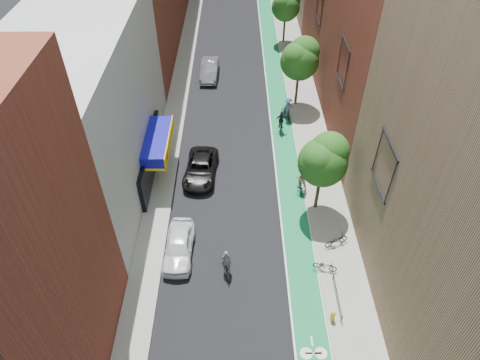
{
  "coord_description": "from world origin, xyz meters",
  "views": [
    {
      "loc": [
        -0.12,
        -11.78,
        22.76
      ],
      "look_at": [
        0.09,
        11.45,
        1.5
      ],
      "focal_mm": 32.0,
      "sensor_mm": 36.0,
      "label": 1
    }
  ],
  "objects_px": {
    "parked_car_silver": "(209,70)",
    "cyclist_lane_near": "(301,181)",
    "cyclist_lead": "(226,266)",
    "cyclist_lane_mid": "(281,124)",
    "parked_car_black": "(201,168)",
    "fire_hydrant": "(333,315)",
    "cyclist_lane_far": "(288,110)",
    "parked_car_white": "(179,246)"
  },
  "relations": [
    {
      "from": "cyclist_lead",
      "to": "parked_car_silver",
      "type": "bearing_deg",
      "value": -94.56
    },
    {
      "from": "parked_car_white",
      "to": "cyclist_lane_far",
      "type": "bearing_deg",
      "value": 62.56
    },
    {
      "from": "fire_hydrant",
      "to": "cyclist_lane_far",
      "type": "bearing_deg",
      "value": 92.07
    },
    {
      "from": "cyclist_lead",
      "to": "cyclist_lane_near",
      "type": "relative_size",
      "value": 0.91
    },
    {
      "from": "parked_car_black",
      "to": "cyclist_lane_mid",
      "type": "distance_m",
      "value": 9.0
    },
    {
      "from": "cyclist_lead",
      "to": "fire_hydrant",
      "type": "bearing_deg",
      "value": 141.62
    },
    {
      "from": "parked_car_white",
      "to": "cyclist_lane_near",
      "type": "relative_size",
      "value": 2.02
    },
    {
      "from": "parked_car_black",
      "to": "cyclist_lane_far",
      "type": "height_order",
      "value": "cyclist_lane_far"
    },
    {
      "from": "cyclist_lane_mid",
      "to": "fire_hydrant",
      "type": "height_order",
      "value": "cyclist_lane_mid"
    },
    {
      "from": "cyclist_lead",
      "to": "cyclist_lane_mid",
      "type": "distance_m",
      "value": 15.93
    },
    {
      "from": "parked_car_white",
      "to": "cyclist_lane_mid",
      "type": "relative_size",
      "value": 2.23
    },
    {
      "from": "cyclist_lead",
      "to": "fire_hydrant",
      "type": "distance_m",
      "value": 7.02
    },
    {
      "from": "parked_car_silver",
      "to": "cyclist_lead",
      "type": "bearing_deg",
      "value": -83.14
    },
    {
      "from": "cyclist_lead",
      "to": "cyclist_lane_far",
      "type": "bearing_deg",
      "value": -116.89
    },
    {
      "from": "cyclist_lane_mid",
      "to": "cyclist_lane_far",
      "type": "relative_size",
      "value": 0.91
    },
    {
      "from": "cyclist_lane_mid",
      "to": "parked_car_white",
      "type": "bearing_deg",
      "value": 64.01
    },
    {
      "from": "parked_car_black",
      "to": "cyclist_lane_far",
      "type": "xyz_separation_m",
      "value": [
        7.56,
        7.82,
        0.28
      ]
    },
    {
      "from": "parked_car_silver",
      "to": "cyclist_lane_near",
      "type": "distance_m",
      "value": 19.29
    },
    {
      "from": "cyclist_lane_near",
      "to": "cyclist_lane_far",
      "type": "relative_size",
      "value": 1.0
    },
    {
      "from": "cyclist_lane_far",
      "to": "cyclist_lane_mid",
      "type": "bearing_deg",
      "value": 56.21
    },
    {
      "from": "cyclist_lane_far",
      "to": "parked_car_white",
      "type": "bearing_deg",
      "value": 48.63
    },
    {
      "from": "fire_hydrant",
      "to": "cyclist_lane_near",
      "type": "bearing_deg",
      "value": 93.13
    },
    {
      "from": "cyclist_lane_mid",
      "to": "cyclist_lane_near",
      "type": "bearing_deg",
      "value": 100.29
    },
    {
      "from": "parked_car_black",
      "to": "parked_car_silver",
      "type": "xyz_separation_m",
      "value": [
        0.0,
        15.92,
        0.11
      ]
    },
    {
      "from": "cyclist_lead",
      "to": "cyclist_lane_near",
      "type": "xyz_separation_m",
      "value": [
        5.54,
        7.59,
        0.3
      ]
    },
    {
      "from": "parked_car_white",
      "to": "parked_car_silver",
      "type": "height_order",
      "value": "parked_car_silver"
    },
    {
      "from": "parked_car_white",
      "to": "cyclist_lane_near",
      "type": "distance_m",
      "value": 10.55
    },
    {
      "from": "parked_car_silver",
      "to": "cyclist_lead",
      "type": "xyz_separation_m",
      "value": [
        2.16,
        -25.28,
        -0.14
      ]
    },
    {
      "from": "parked_car_black",
      "to": "fire_hydrant",
      "type": "xyz_separation_m",
      "value": [
        8.3,
        -12.75,
        -0.13
      ]
    },
    {
      "from": "parked_car_black",
      "to": "parked_car_silver",
      "type": "distance_m",
      "value": 15.92
    },
    {
      "from": "parked_car_black",
      "to": "cyclist_lane_far",
      "type": "distance_m",
      "value": 10.88
    },
    {
      "from": "parked_car_silver",
      "to": "cyclist_lane_near",
      "type": "height_order",
      "value": "cyclist_lane_near"
    },
    {
      "from": "parked_car_black",
      "to": "cyclist_lane_mid",
      "type": "xyz_separation_m",
      "value": [
        6.81,
        5.88,
        0.04
      ]
    },
    {
      "from": "parked_car_silver",
      "to": "parked_car_white",
      "type": "bearing_deg",
      "value": -90.36
    },
    {
      "from": "parked_car_silver",
      "to": "cyclist_lane_far",
      "type": "bearing_deg",
      "value": -45.02
    },
    {
      "from": "cyclist_lane_far",
      "to": "parked_car_silver",
      "type": "bearing_deg",
      "value": -59.72
    },
    {
      "from": "parked_car_black",
      "to": "cyclist_lane_mid",
      "type": "height_order",
      "value": "cyclist_lane_mid"
    },
    {
      "from": "cyclist_lane_mid",
      "to": "fire_hydrant",
      "type": "distance_m",
      "value": 18.69
    },
    {
      "from": "cyclist_lane_near",
      "to": "cyclist_lane_mid",
      "type": "xyz_separation_m",
      "value": [
        -0.89,
        7.65,
        -0.22
      ]
    },
    {
      "from": "parked_car_black",
      "to": "cyclist_lane_near",
      "type": "height_order",
      "value": "cyclist_lane_near"
    },
    {
      "from": "cyclist_lane_near",
      "to": "fire_hydrant",
      "type": "xyz_separation_m",
      "value": [
        0.6,
        -10.98,
        -0.39
      ]
    },
    {
      "from": "parked_car_black",
      "to": "cyclist_lane_near",
      "type": "distance_m",
      "value": 7.9
    }
  ]
}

